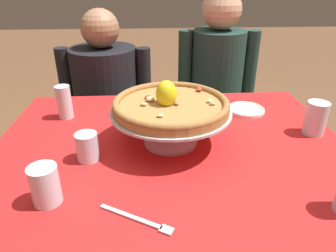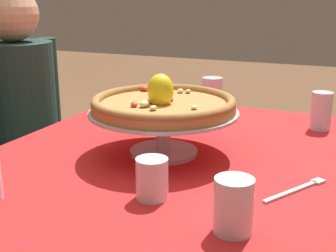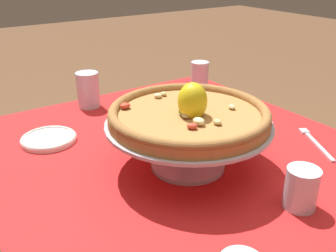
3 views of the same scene
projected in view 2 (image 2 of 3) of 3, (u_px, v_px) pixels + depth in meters
dining_table at (171, 189)px, 1.30m from camera, size 1.25×0.99×0.76m
pizza_stand at (164, 123)px, 1.26m from camera, size 0.41×0.41×0.12m
pizza at (164, 103)px, 1.24m from camera, size 0.39×0.39×0.10m
water_glass_front_left at (233, 209)px, 0.85m from camera, size 0.08×0.08×0.11m
water_glass_side_right at (212, 96)px, 1.75m from camera, size 0.08×0.08×0.13m
water_glass_front_right at (321, 113)px, 1.49m from camera, size 0.07×0.07×0.13m
water_glass_side_left at (152, 181)px, 0.99m from camera, size 0.07×0.07×0.09m
side_plate at (140, 113)px, 1.68m from camera, size 0.16×0.16×0.02m
dinner_fork at (298, 189)px, 1.04m from camera, size 0.19×0.12×0.01m
diner_right at (23, 143)px, 1.93m from camera, size 0.46×0.34×1.23m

